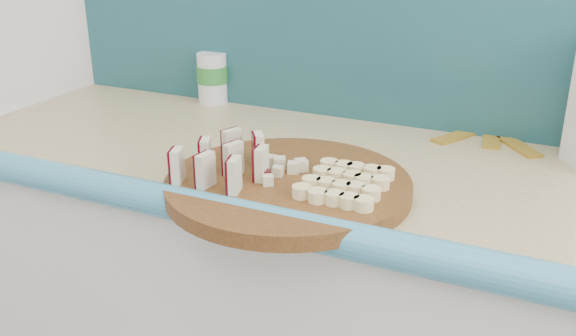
% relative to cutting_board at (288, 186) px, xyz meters
% --- Properties ---
extents(backsplash, '(2.20, 0.02, 0.50)m').
position_rel_cutting_board_xyz_m(backsplash, '(0.27, 0.47, 0.24)').
color(backsplash, teal).
rests_on(backsplash, kitchen_counter).
extents(cutting_board, '(0.45, 0.45, 0.03)m').
position_rel_cutting_board_xyz_m(cutting_board, '(0.00, 0.00, 0.00)').
color(cutting_board, '#41220D').
rests_on(cutting_board, kitchen_counter).
extents(apple_wedges, '(0.15, 0.17, 0.06)m').
position_rel_cutting_board_xyz_m(apple_wedges, '(-0.11, -0.03, 0.04)').
color(apple_wedges, beige).
rests_on(apple_wedges, cutting_board).
extents(apple_chunks, '(0.06, 0.07, 0.02)m').
position_rel_cutting_board_xyz_m(apple_chunks, '(-0.03, -0.00, 0.02)').
color(apple_chunks, beige).
rests_on(apple_chunks, cutting_board).
extents(banana_slices, '(0.14, 0.17, 0.02)m').
position_rel_cutting_board_xyz_m(banana_slices, '(0.11, 0.00, 0.02)').
color(banana_slices, '#F3DB94').
rests_on(banana_slices, cutting_board).
extents(canister, '(0.08, 0.08, 0.13)m').
position_rel_cutting_board_xyz_m(canister, '(-0.42, 0.44, 0.05)').
color(canister, silver).
rests_on(canister, kitchen_counter).
extents(banana_peel, '(0.23, 0.19, 0.01)m').
position_rel_cutting_board_xyz_m(banana_peel, '(0.28, 0.44, -0.01)').
color(banana_peel, gold).
rests_on(banana_peel, kitchen_counter).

